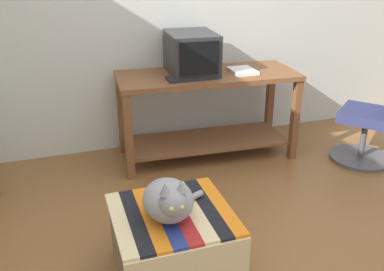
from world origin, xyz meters
TOP-DOWN VIEW (x-y plane):
  - desk at (0.34, 1.60)m, footprint 1.52×0.68m
  - tv_monitor at (0.23, 1.67)m, footprint 0.40×0.51m
  - keyboard at (0.17, 1.48)m, footprint 0.40×0.15m
  - book at (0.63, 1.54)m, footprint 0.20×0.25m
  - ottoman_with_blanket at (-0.35, 0.24)m, footprint 0.63×0.62m
  - cat at (-0.38, 0.20)m, footprint 0.38×0.36m
  - office_chair at (1.62, 1.05)m, footprint 0.59×0.59m
  - pen at (0.76, 1.59)m, footprint 0.01×0.14m

SIDE VIEW (x-z plane):
  - ottoman_with_blanket at x=-0.35m, z-range 0.00..0.40m
  - office_chair at x=1.62m, z-range -0.06..0.83m
  - cat at x=-0.38m, z-range 0.37..0.64m
  - desk at x=0.34m, z-range 0.14..0.88m
  - pen at x=0.76m, z-range 0.75..0.75m
  - keyboard at x=0.17m, z-range 0.75..0.77m
  - book at x=0.63m, z-range 0.75..0.77m
  - tv_monitor at x=0.23m, z-range 0.74..1.07m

